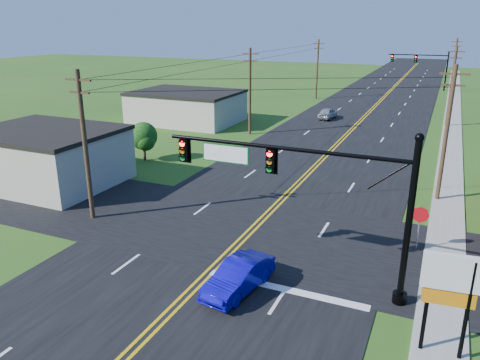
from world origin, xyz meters
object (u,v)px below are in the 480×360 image
at_px(signal_mast_far, 421,64).
at_px(stop_sign, 420,219).
at_px(blue_car, 239,277).
at_px(signal_mast_main, 303,185).

height_order(signal_mast_far, stop_sign, signal_mast_far).
bearing_deg(blue_car, stop_sign, 55.95).
height_order(signal_mast_main, blue_car, signal_mast_main).
bearing_deg(signal_mast_main, blue_car, -139.91).
relative_size(signal_mast_far, blue_car, 2.62).
xyz_separation_m(signal_mast_main, stop_sign, (4.74, 5.56, -2.98)).
bearing_deg(signal_mast_main, stop_sign, 49.54).
xyz_separation_m(signal_mast_main, signal_mast_far, (0.10, 72.00, -0.20)).
distance_m(signal_mast_main, stop_sign, 7.89).
xyz_separation_m(signal_mast_main, blue_car, (-2.25, -1.89, -4.06)).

